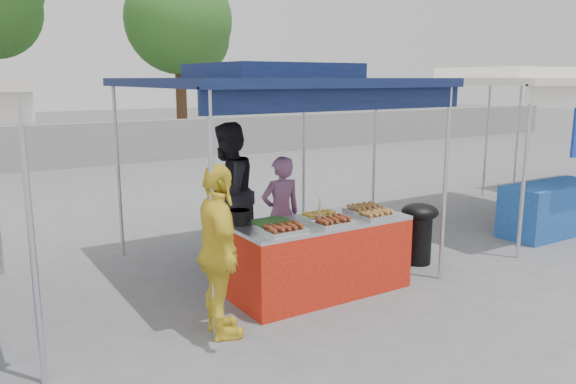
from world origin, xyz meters
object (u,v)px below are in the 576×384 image
cooking_pot (240,217)px  helper_man (228,193)px  vendor_woman (281,214)px  wok_burner (419,228)px  customer_person (219,252)px  vendor_table (321,257)px

cooking_pot → helper_man: size_ratio=0.14×
vendor_woman → helper_man: size_ratio=0.79×
wok_burner → vendor_woman: size_ratio=0.56×
vendor_woman → customer_person: (-1.46, -1.29, 0.09)m
cooking_pot → vendor_woman: (0.86, 0.56, -0.20)m
customer_person → vendor_woman: bearing=-37.3°
vendor_table → vendor_woman: (0.02, 0.91, 0.31)m
vendor_table → cooking_pot: size_ratio=7.67×
cooking_pot → vendor_table: bearing=-22.4°
cooking_pot → wok_burner: cooking_pot is taller
helper_man → customer_person: bearing=26.9°
customer_person → vendor_table: bearing=-63.8°
vendor_table → helper_man: bearing=102.2°
vendor_woman → customer_person: size_ratio=0.89×
vendor_table → helper_man: 1.73m
vendor_table → cooking_pot: cooking_pot is taller
vendor_woman → cooking_pot: bearing=37.2°
customer_person → cooking_pot: bearing=-27.9°
helper_man → customer_person: 2.28m
wok_burner → customer_person: size_ratio=0.49×
vendor_woman → customer_person: customer_person is taller
vendor_table → cooking_pot: 1.04m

